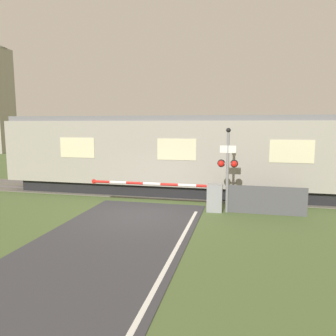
{
  "coord_description": "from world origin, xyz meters",
  "views": [
    {
      "loc": [
        3.77,
        -11.61,
        3.5
      ],
      "look_at": [
        0.69,
        1.86,
        1.62
      ],
      "focal_mm": 35.0,
      "sensor_mm": 36.0,
      "label": 1
    }
  ],
  "objects": [
    {
      "name": "crossing_barrier",
      "position": [
        2.27,
        1.26,
        0.64
      ],
      "size": [
        5.6,
        0.44,
        1.12
      ],
      "color": "gray",
      "rests_on": "ground_plane"
    },
    {
      "name": "roadside_fence",
      "position": [
        4.74,
        1.29,
        0.55
      ],
      "size": [
        2.95,
        0.06,
        1.1
      ],
      "color": "#4C4C51",
      "rests_on": "ground_plane"
    },
    {
      "name": "track_bed",
      "position": [
        0.0,
        4.35,
        0.02
      ],
      "size": [
        36.0,
        3.2,
        0.13
      ],
      "color": "#666056",
      "rests_on": "ground_plane"
    },
    {
      "name": "ground_plane",
      "position": [
        0.0,
        0.0,
        0.0
      ],
      "size": [
        80.0,
        80.0,
        0.0
      ],
      "primitive_type": "plane",
      "color": "#4C6033"
    },
    {
      "name": "signal_post",
      "position": [
        3.21,
        1.24,
        1.9
      ],
      "size": [
        0.8,
        0.26,
        3.33
      ],
      "color": "gray",
      "rests_on": "ground_plane"
    },
    {
      "name": "train",
      "position": [
        0.85,
        4.35,
        1.98
      ],
      "size": [
        17.88,
        3.0,
        3.87
      ],
      "color": "black",
      "rests_on": "ground_plane"
    }
  ]
}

